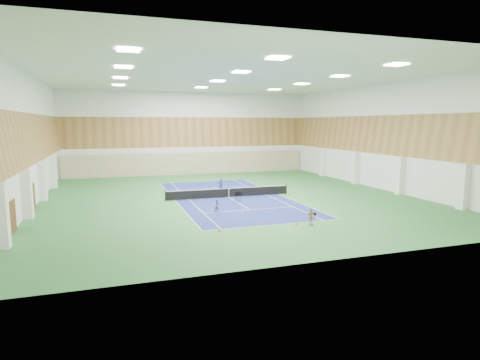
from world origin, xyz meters
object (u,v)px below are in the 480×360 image
at_px(tennis_net, 229,192).
at_px(coach, 221,186).
at_px(child_court, 217,206).
at_px(child_apron, 311,217).
at_px(ball_cart, 239,197).

relative_size(tennis_net, coach, 8.19).
relative_size(child_court, child_apron, 0.86).
bearing_deg(coach, ball_cart, 75.11).
relative_size(coach, child_apron, 1.20).
xyz_separation_m(tennis_net, child_apron, (2.46, -12.85, 0.10)).
relative_size(tennis_net, child_apron, 9.80).
relative_size(coach, child_court, 1.39).
bearing_deg(ball_cart, child_apron, -82.53).
height_order(coach, child_court, coach).
relative_size(coach, ball_cart, 1.72).
bearing_deg(child_court, tennis_net, 55.52).
bearing_deg(child_apron, tennis_net, 87.33).
xyz_separation_m(child_court, ball_cart, (3.18, 4.02, -0.11)).
bearing_deg(child_court, coach, 62.89).
height_order(tennis_net, coach, coach).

